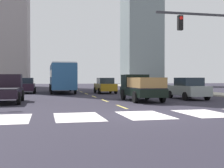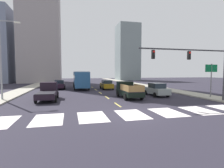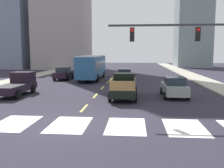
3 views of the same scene
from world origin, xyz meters
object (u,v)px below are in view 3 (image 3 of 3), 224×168
city_bus (92,66)px  sedan_near_right (124,75)px  sedan_mid (174,87)px  traffic_signal_gantry (218,45)px  pickup_stakebed (124,86)px  pickup_dark (18,85)px  sedan_near_left (64,73)px

city_bus → sedan_near_right: 5.39m
sedan_mid → traffic_signal_gantry: traffic_signal_gantry is taller
city_bus → sedan_mid: city_bus is taller
pickup_stakebed → sedan_near_right: bearing=89.5°
city_bus → sedan_mid: (9.24, -13.06, -1.09)m
sedan_mid → traffic_signal_gantry: size_ratio=0.45×
city_bus → traffic_signal_gantry: (10.79, -18.98, 2.28)m
sedan_near_right → sedan_mid: (4.63, -10.47, 0.00)m
pickup_stakebed → sedan_mid: 4.30m
city_bus → traffic_signal_gantry: traffic_signal_gantry is taller
pickup_dark → sedan_near_right: (9.11, 10.55, -0.06)m
pickup_stakebed → traffic_signal_gantry: bearing=-44.6°
city_bus → sedan_near_right: bearing=-29.5°
sedan_near_left → city_bus: bearing=2.6°
traffic_signal_gantry → sedan_near_right: bearing=110.7°
pickup_stakebed → city_bus: city_bus is taller
sedan_mid → traffic_signal_gantry: 6.99m
pickup_dark → sedan_near_right: 13.94m
traffic_signal_gantry → sedan_near_left: bearing=128.3°
sedan_near_right → sedan_near_left: 8.84m
sedan_near_right → city_bus: bearing=153.4°
pickup_dark → pickup_stakebed: bearing=-0.9°
pickup_stakebed → traffic_signal_gantry: traffic_signal_gantry is taller
city_bus → sedan_near_left: size_ratio=2.45×
sedan_near_right → traffic_signal_gantry: size_ratio=0.45×
pickup_stakebed → pickup_dark: (-9.49, 0.58, -0.02)m
pickup_stakebed → pickup_dark: bearing=174.1°
sedan_near_right → sedan_mid: same height
pickup_dark → traffic_signal_gantry: bearing=-18.3°
pickup_stakebed → sedan_near_left: (-8.92, 13.41, -0.08)m
sedan_near_right → sedan_near_left: (-8.54, 2.29, 0.00)m
sedan_mid → traffic_signal_gantry: bearing=-74.9°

